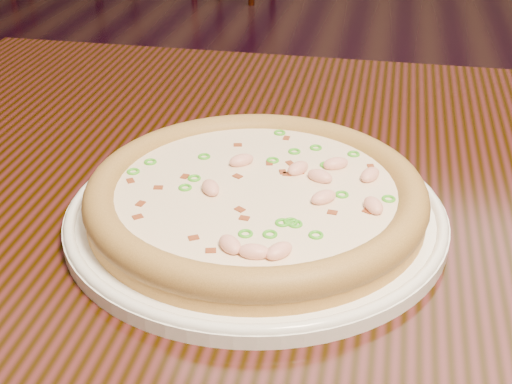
# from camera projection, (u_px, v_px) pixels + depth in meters

# --- Properties ---
(hero_table) EXTENTS (1.20, 0.80, 0.75)m
(hero_table) POSITION_uv_depth(u_px,v_px,m) (385.00, 293.00, 0.70)
(hero_table) COLOR black
(hero_table) RESTS_ON ground
(plate) EXTENTS (0.33, 0.33, 0.02)m
(plate) POSITION_uv_depth(u_px,v_px,m) (256.00, 213.00, 0.62)
(plate) COLOR white
(plate) RESTS_ON hero_table
(pizza) EXTENTS (0.30, 0.30, 0.03)m
(pizza) POSITION_uv_depth(u_px,v_px,m) (256.00, 195.00, 0.62)
(pizza) COLOR gold
(pizza) RESTS_ON plate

